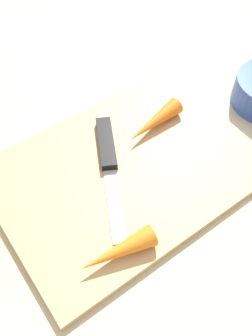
{
  "coord_description": "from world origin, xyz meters",
  "views": [
    {
      "loc": [
        -0.17,
        -0.24,
        0.43
      ],
      "look_at": [
        0.0,
        0.0,
        0.01
      ],
      "focal_mm": 39.41,
      "sensor_mm": 36.0,
      "label": 1
    }
  ],
  "objects_px": {
    "cutting_board": "(126,170)",
    "carrot_long": "(154,122)",
    "knife": "(107,151)",
    "carrot_short": "(117,252)"
  },
  "relations": [
    {
      "from": "carrot_short",
      "to": "carrot_long",
      "type": "relative_size",
      "value": 0.95
    },
    {
      "from": "cutting_board",
      "to": "knife",
      "type": "relative_size",
      "value": 1.93
    },
    {
      "from": "carrot_short",
      "to": "carrot_long",
      "type": "height_order",
      "value": "same"
    },
    {
      "from": "carrot_long",
      "to": "knife",
      "type": "bearing_deg",
      "value": -9.11
    },
    {
      "from": "knife",
      "to": "carrot_long",
      "type": "xyz_separation_m",
      "value": [
        0.08,
        -0.0,
        0.01
      ]
    },
    {
      "from": "carrot_short",
      "to": "knife",
      "type": "bearing_deg",
      "value": -110.6
    },
    {
      "from": "knife",
      "to": "carrot_long",
      "type": "distance_m",
      "value": 0.08
    },
    {
      "from": "cutting_board",
      "to": "carrot_long",
      "type": "bearing_deg",
      "value": 24.84
    },
    {
      "from": "cutting_board",
      "to": "knife",
      "type": "height_order",
      "value": "knife"
    },
    {
      "from": "cutting_board",
      "to": "carrot_long",
      "type": "height_order",
      "value": "carrot_long"
    }
  ]
}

